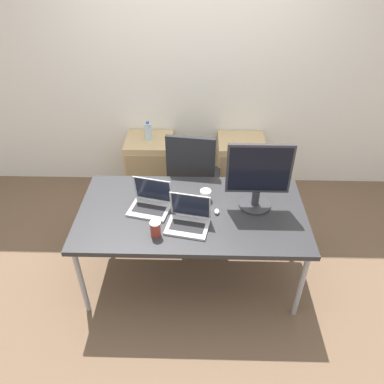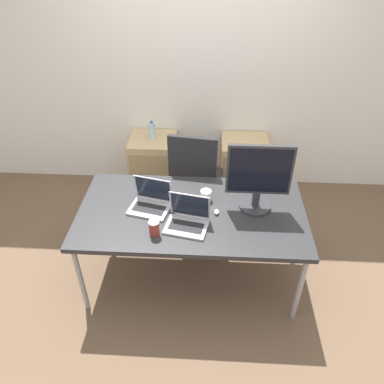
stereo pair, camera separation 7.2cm
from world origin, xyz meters
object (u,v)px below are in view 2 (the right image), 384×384
Objects in this scene: mouse at (217,212)px; coffee_cup_brown at (154,228)px; laptop_left at (187,220)px; laptop_right at (150,202)px; office_chair at (196,187)px; water_bottle at (152,131)px; monitor at (259,178)px; coffee_cup_white at (206,195)px; cabinet_right at (243,168)px; cabinet_left at (154,165)px.

coffee_cup_brown is (-0.45, -0.26, 0.05)m from mouse.
laptop_left and laptop_right have the same top height.
office_chair is 8.69× the size of coffee_cup_brown.
monitor reaches higher than water_bottle.
office_chair is 3.05× the size of laptop_left.
coffee_cup_white is 0.74× the size of coffee_cup_brown.
laptop_right reaches higher than mouse.
mouse is (-0.31, -0.10, -0.27)m from monitor.
coffee_cup_white is at bearing 15.45° from laptop_right.
coffee_cup_brown reaches higher than cabinet_right.
coffee_cup_brown is (0.23, -1.52, 0.02)m from water_bottle.
water_bottle is at bearing 90.00° from cabinet_left.
cabinet_right is at bearing 43.44° from office_chair.
monitor is 0.87m from coffee_cup_brown.
coffee_cup_brown is (-0.25, -1.05, 0.39)m from office_chair.
office_chair is at bearing -44.39° from water_bottle.
water_bottle is at bearing 98.76° from coffee_cup_brown.
coffee_cup_brown is (-0.36, -0.43, 0.02)m from coffee_cup_white.
monitor is at bearing 25.36° from coffee_cup_brown.
laptop_right reaches higher than water_bottle.
coffee_cup_white is at bearing -109.75° from cabinet_right.
coffee_cup_brown is at bearing -103.58° from office_chair.
cabinet_left is 5.48× the size of coffee_cup_brown.
cabinet_left is at bearing 135.74° from office_chair.
laptop_left reaches higher than coffee_cup_white.
office_chair is 0.88m from mouse.
coffee_cup_brown is at bearing -81.22° from cabinet_left.
coffee_cup_white is (-0.39, 0.07, -0.24)m from monitor.
laptop_left is 0.34m from coffee_cup_white.
monitor is at bearing -53.78° from office_chair.
mouse is 0.48× the size of coffee_cup_brown.
monitor is at bearing -89.90° from cabinet_right.
laptop_right reaches higher than cabinet_left.
cabinet_left is at bearing 97.61° from laptop_right.
laptop_right is (0.16, -1.21, 0.01)m from water_bottle.
office_chair is 1.00m from laptop_left.
cabinet_left is 1.54m from laptop_left.
coffee_cup_brown is at bearing -76.76° from laptop_right.
laptop_left reaches higher than mouse.
office_chair is 1.59× the size of cabinet_left.
office_chair is at bearing 104.12° from mouse.
laptop_right reaches higher than cabinet_right.
water_bottle is 0.58× the size of laptop_right.
cabinet_left is 7.44× the size of coffee_cup_white.
laptop_left is 0.36m from laptop_right.
monitor is (0.00, -1.16, 0.67)m from cabinet_right.
laptop_left is 5.96× the size of mouse.
cabinet_right is at bearing 55.64° from laptop_right.
coffee_cup_white is (-0.09, 0.17, 0.03)m from mouse.
cabinet_left is 1.19× the size of monitor.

